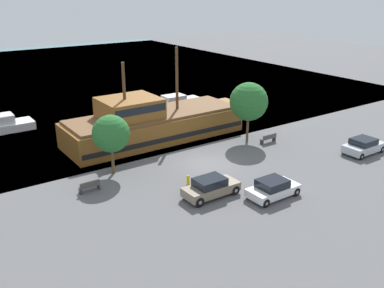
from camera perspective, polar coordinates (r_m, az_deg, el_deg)
The scene contains 13 objects.
ground_plane at distance 35.92m, azimuth 2.06°, elevation -2.65°, with size 160.00×160.00×0.00m, color #5B5B5E.
water_surface at distance 74.52m, azimuth -18.83°, elevation 8.37°, with size 80.00×80.00×0.00m, color slate.
pirate_ship at distance 41.43m, azimuth -5.27°, elevation 2.80°, with size 18.73×5.81×8.64m.
moored_boat_dockside at distance 52.62m, azimuth -2.07°, elevation 5.53°, with size 6.47×2.38×1.60m.
moored_boat_outer at distance 47.92m, azimuth -23.49°, elevation 2.39°, with size 5.03×2.49×1.75m.
parked_car_curb_front at distance 40.85m, azimuth 21.90°, elevation -0.24°, with size 3.89×1.96×1.40m.
parked_car_curb_mid at distance 30.66m, azimuth 10.73°, elevation -5.84°, with size 3.83×1.88×1.35m.
parked_car_curb_rear at distance 30.21m, azimuth 2.51°, elevation -5.78°, with size 4.10×1.79×1.44m.
fire_hydrant at distance 32.07m, azimuth -0.52°, elevation -4.75°, with size 0.42×0.25×0.76m.
bench_promenade_east at distance 31.85m, azimuth -13.51°, elevation -5.51°, with size 1.51×0.45×0.85m.
bench_promenade_west at distance 41.22m, azimuth 10.18°, elevation 0.76°, with size 1.72×0.45×0.85m.
tree_row_east at distance 33.48m, azimuth -10.76°, elevation 1.35°, with size 2.93×2.93×4.80m.
tree_row_mideast at distance 40.45m, azimuth 7.57°, elevation 5.62°, with size 3.60×3.60×5.68m.
Camera 1 is at (-19.92, -26.44, 13.96)m, focal length 40.00 mm.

